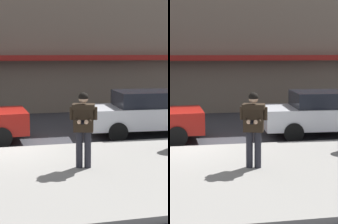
{
  "view_description": "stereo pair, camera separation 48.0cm",
  "coord_description": "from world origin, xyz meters",
  "views": [
    {
      "loc": [
        -0.03,
        -10.97,
        2.86
      ],
      "look_at": [
        1.9,
        -2.64,
        1.49
      ],
      "focal_mm": 60.0,
      "sensor_mm": 36.0,
      "label": 1
    },
    {
      "loc": [
        0.44,
        -11.06,
        2.86
      ],
      "look_at": [
        1.9,
        -2.64,
        1.49
      ],
      "focal_mm": 60.0,
      "sensor_mm": 36.0,
      "label": 2
    }
  ],
  "objects": [
    {
      "name": "curb_paint_line",
      "position": [
        1.0,
        0.05,
        0.0
      ],
      "size": [
        28.0,
        0.12,
        0.01
      ],
      "primitive_type": "cube",
      "color": "silver",
      "rests_on": "ground"
    },
    {
      "name": "man_texting_on_phone",
      "position": [
        1.9,
        -2.59,
        1.25
      ],
      "size": [
        0.63,
        0.64,
        1.81
      ],
      "color": "#23232B",
      "rests_on": "sidewalk"
    },
    {
      "name": "ground_plane",
      "position": [
        0.0,
        0.0,
        0.0
      ],
      "size": [
        80.0,
        80.0,
        0.0
      ],
      "primitive_type": "plane",
      "color": "#333338"
    },
    {
      "name": "parked_sedan_far",
      "position": [
        5.07,
        1.03,
        0.79
      ],
      "size": [
        4.58,
        2.09,
        1.54
      ],
      "color": "silver",
      "rests_on": "ground"
    },
    {
      "name": "sidewalk",
      "position": [
        1.0,
        -2.85,
        0.07
      ],
      "size": [
        32.0,
        5.3,
        0.14
      ],
      "primitive_type": "cube",
      "color": "gray",
      "rests_on": "ground"
    }
  ]
}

